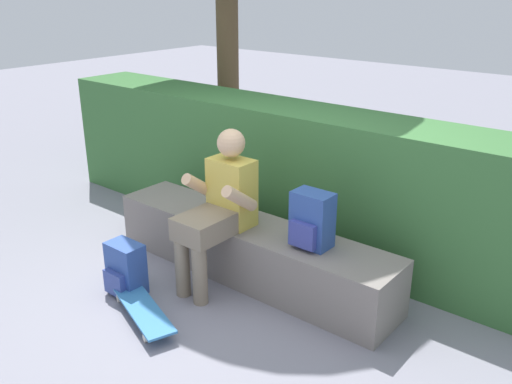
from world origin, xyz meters
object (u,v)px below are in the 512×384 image
at_px(bench_main, 250,250).
at_px(person_skater, 219,205).
at_px(skateboard_near_person, 142,308).
at_px(backpack_on_bench, 311,221).
at_px(backpack_on_ground, 125,269).

distance_m(bench_main, person_skater, 0.49).
distance_m(skateboard_near_person, backpack_on_bench, 1.33).
relative_size(bench_main, backpack_on_bench, 6.19).
bearing_deg(person_skater, backpack_on_ground, -128.42).
bearing_deg(skateboard_near_person, backpack_on_ground, 157.34).
xyz_separation_m(skateboard_near_person, backpack_on_ground, (-0.35, 0.15, 0.12)).
bearing_deg(backpack_on_bench, bench_main, 179.06).
bearing_deg(skateboard_near_person, bench_main, 77.65).
distance_m(skateboard_near_person, backpack_on_ground, 0.40).
distance_m(bench_main, backpack_on_ground, 0.96).
distance_m(person_skater, backpack_on_bench, 0.71).
relative_size(bench_main, skateboard_near_person, 3.02).
height_order(bench_main, skateboard_near_person, bench_main).
height_order(person_skater, backpack_on_bench, person_skater).
relative_size(person_skater, backpack_on_bench, 3.00).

